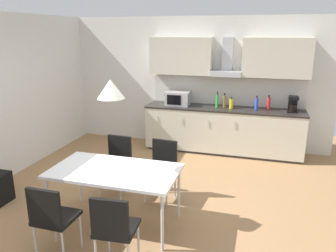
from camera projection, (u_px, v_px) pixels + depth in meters
ground_plane at (139, 207)px, 4.62m from camera, size 7.38×8.65×0.02m
wall_back at (187, 82)px, 6.95m from camera, size 5.90×0.10×2.68m
kitchen_counter at (223, 130)px, 6.63m from camera, size 3.12×0.68×0.92m
backsplash_tile at (226, 91)px, 6.71m from camera, size 3.10×0.02×0.56m
upper_wall_cabinets at (227, 57)px, 6.37m from camera, size 3.10×0.40×0.74m
microwave at (178, 98)px, 6.71m from camera, size 0.48×0.35×0.28m
coffee_maker at (293, 104)px, 6.14m from camera, size 0.18×0.19×0.30m
bottle_green at (217, 101)px, 6.51m from camera, size 0.06×0.06×0.31m
bottle_red at (268, 104)px, 6.29m from camera, size 0.07×0.07×0.30m
bottle_brown at (224, 101)px, 6.51m from camera, size 0.08×0.08×0.29m
bottle_yellow at (231, 104)px, 6.42m from camera, size 0.08×0.08×0.23m
bottle_blue at (256, 104)px, 6.29m from camera, size 0.06×0.06×0.28m
dining_table at (115, 173)px, 4.03m from camera, size 1.57×0.86×0.74m
chair_near_left at (51, 215)px, 3.42m from camera, size 0.41×0.41×0.87m
chair_near_right at (114, 226)px, 3.23m from camera, size 0.43×0.43×0.87m
chair_far_right at (162, 164)px, 4.73m from camera, size 0.44×0.44×0.87m
chair_far_left at (117, 159)px, 4.92m from camera, size 0.42×0.42×0.87m
pendant_lamp at (111, 89)px, 3.74m from camera, size 0.32×0.32×0.22m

